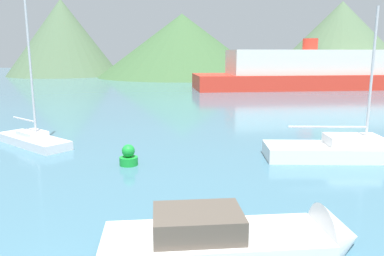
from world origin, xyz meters
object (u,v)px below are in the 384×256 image
(sailboat_inner, at_px, (33,138))
(sailboat_middle, at_px, (352,150))
(buoy_marker, at_px, (129,157))
(ferry_distant, at_px, (309,72))
(motorboat_near, at_px, (244,240))

(sailboat_inner, distance_m, sailboat_middle, 17.04)
(buoy_marker, bearing_deg, sailboat_inner, 155.66)
(sailboat_middle, xyz_separation_m, ferry_distant, (3.77, 38.54, 2.01))
(sailboat_inner, distance_m, ferry_distant, 43.50)
(sailboat_inner, bearing_deg, sailboat_middle, 29.92)
(sailboat_inner, bearing_deg, ferry_distant, 92.63)
(motorboat_near, bearing_deg, sailboat_inner, 126.10)
(ferry_distant, bearing_deg, sailboat_middle, -110.48)
(motorboat_near, relative_size, sailboat_middle, 0.82)
(ferry_distant, bearing_deg, motorboat_near, -115.39)
(sailboat_inner, relative_size, buoy_marker, 10.23)
(ferry_distant, distance_m, buoy_marker, 43.56)
(buoy_marker, bearing_deg, sailboat_middle, 13.75)
(sailboat_middle, height_order, buoy_marker, sailboat_middle)
(motorboat_near, distance_m, buoy_marker, 8.86)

